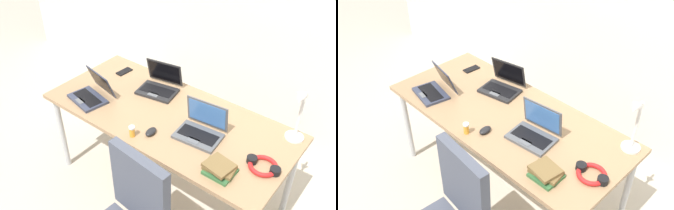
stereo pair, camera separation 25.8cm
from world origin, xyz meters
TOP-DOWN VIEW (x-y plane):
  - ground_plane at (0.00, 0.00)m, footprint 12.00×12.00m
  - desk at (0.00, 0.00)m, footprint 1.80×0.80m
  - desk_lamp at (0.80, 0.28)m, footprint 0.12×0.18m
  - laptop_near_lamp at (-0.24, 0.20)m, footprint 0.33×0.30m
  - laptop_front_left at (0.30, -0.04)m, footprint 0.32×0.26m
  - laptop_by_keyboard at (-0.57, -0.20)m, footprint 0.32×0.31m
  - computer_mouse at (0.04, -0.24)m, footprint 0.07×0.10m
  - cell_phone at (-0.64, 0.23)m, footprint 0.07×0.14m
  - headphones at (0.76, -0.06)m, footprint 0.21×0.18m
  - pill_bottle at (-0.04, -0.33)m, footprint 0.04×0.04m
  - book_stack at (0.58, -0.25)m, footprint 0.19×0.17m

SIDE VIEW (x-z plane):
  - ground_plane at x=0.00m, z-range 0.00..0.00m
  - desk at x=0.00m, z-range 0.31..1.05m
  - cell_phone at x=-0.64m, z-range 0.74..0.75m
  - headphones at x=0.76m, z-range 0.74..0.78m
  - computer_mouse at x=0.04m, z-range 0.74..0.77m
  - book_stack at x=0.58m, z-range 0.74..0.80m
  - pill_bottle at x=-0.04m, z-range 0.74..0.82m
  - laptop_by_keyboard at x=-0.57m, z-range 0.68..0.88m
  - laptop_near_lamp at x=-0.24m, z-range 0.68..0.89m
  - laptop_front_left at x=0.30m, z-range 0.67..0.90m
  - desk_lamp at x=0.80m, z-range 0.74..1.14m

